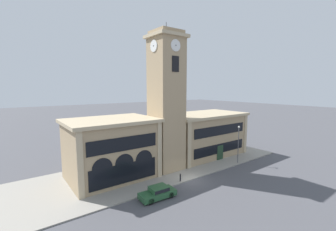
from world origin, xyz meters
The scene contains 8 objects.
ground_plane centered at (0.00, 0.00, 0.00)m, with size 300.00×300.00×0.00m, color #4C4C51.
sidewalk_kerb centered at (0.00, 6.84, 0.07)m, with size 43.33×13.67×0.15m.
clock_tower centered at (0.00, 5.58, 10.49)m, with size 4.99×4.99×22.09m.
town_hall_left_wing centered at (-8.15, 7.52, 4.22)m, with size 12.10×8.93×8.40m.
town_hall_right_wing centered at (10.06, 7.53, 3.98)m, with size 15.92×8.93×7.90m.
parked_car_near centered at (-6.32, -1.39, 0.74)m, with size 4.35×2.03×1.40m.
street_lamp centered at (11.06, 0.44, 4.21)m, with size 0.36×0.36×6.26m.
bollard centered at (-1.43, 0.47, 0.67)m, with size 0.18×0.18×1.06m.
Camera 1 is at (-20.04, -21.73, 12.70)m, focal length 24.00 mm.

